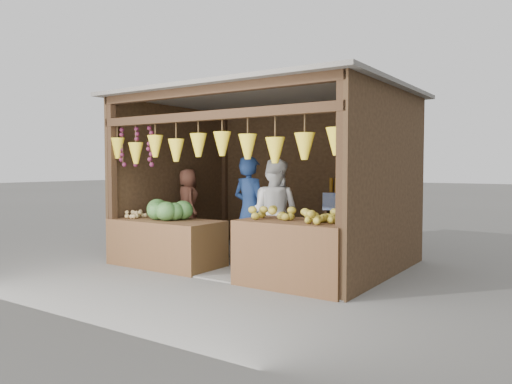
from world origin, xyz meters
TOP-DOWN VIEW (x-y plane):
  - ground at (0.00, 0.00)m, footprint 80.00×80.00m
  - stall_structure at (-0.03, -0.04)m, footprint 4.30×3.30m
  - back_shelf at (1.05, 1.28)m, footprint 1.25×0.32m
  - counter_left at (-1.12, -1.10)m, footprint 1.76×0.85m
  - counter_right at (1.20, -1.12)m, footprint 1.50×0.85m
  - stool at (-1.61, -0.05)m, footprint 0.35×0.35m
  - man_standing at (-0.07, -0.37)m, footprint 0.66×0.48m
  - woman_standing at (0.30, -0.24)m, footprint 0.86×0.70m
  - vendor_seated at (-1.61, -0.05)m, footprint 0.67×0.62m
  - melon_pile at (-1.16, -1.06)m, footprint 1.00×0.50m
  - tanfruit_pile at (-1.75, -1.16)m, footprint 0.34×0.40m
  - mango_pile at (1.20, -1.12)m, footprint 1.40×0.64m

SIDE VIEW (x-z plane):
  - ground at x=0.00m, z-range 0.00..0.00m
  - stool at x=-1.61m, z-range 0.00..0.33m
  - counter_left at x=-1.12m, z-range 0.00..0.71m
  - counter_right at x=1.20m, z-range 0.00..0.83m
  - tanfruit_pile at x=-1.75m, z-range 0.71..0.84m
  - woman_standing at x=0.30m, z-range 0.00..1.64m
  - man_standing at x=-0.07m, z-range 0.00..1.68m
  - melon_pile at x=-1.16m, z-range 0.71..1.03m
  - back_shelf at x=1.05m, z-range 0.21..1.54m
  - vendor_seated at x=-1.61m, z-range 0.33..1.48m
  - mango_pile at x=1.20m, z-range 0.83..1.05m
  - stall_structure at x=-0.03m, z-range 0.34..3.00m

